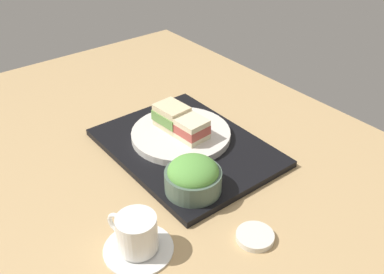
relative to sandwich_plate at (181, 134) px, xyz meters
The scene contains 8 objects.
ground_plane 10.00cm from the sandwich_plate, 120.24° to the left, with size 140.00×100.00×3.00cm, color tan.
serving_tray 3.63cm from the sandwich_plate, 163.32° to the left, with size 39.92×30.11×1.51cm, color black.
sandwich_plate is the anchor object (origin of this frame).
sandwich_near 4.47cm from the sandwich_plate, behind, with size 8.01×6.46×4.78cm.
sandwich_far 4.73cm from the sandwich_plate, ahead, with size 8.09×6.80×5.48cm.
salad_bowl 19.08cm from the sandwich_plate, 150.37° to the left, with size 11.27×11.27×7.14cm.
coffee_cup 33.59cm from the sandwich_plate, 130.23° to the left, with size 12.21×12.21×7.37cm.
small_sauce_dish 33.40cm from the sandwich_plate, 166.38° to the left, with size 6.82×6.82×1.14cm, color silver.
Camera 1 is at (-63.66, 42.38, 57.77)cm, focal length 40.68 mm.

